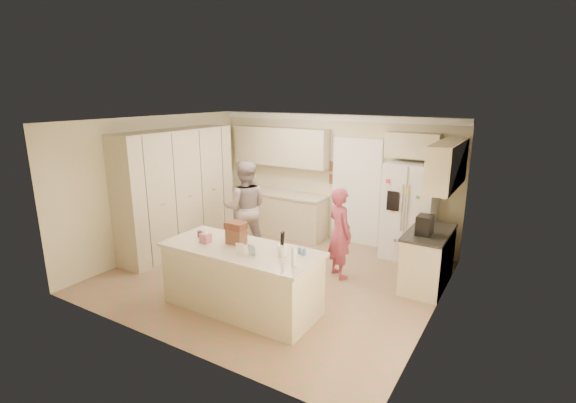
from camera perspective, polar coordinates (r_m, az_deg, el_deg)
The scene contains 41 objects.
floor at distance 7.17m, azimuth -2.16°, elevation -10.30°, with size 5.20×4.60×0.02m, color #956C56.
ceiling at distance 6.51m, azimuth -2.39°, elevation 11.09°, with size 5.20×4.60×0.02m, color white.
wall_back at distance 8.70m, azimuth 6.11°, elevation 3.22°, with size 5.20×0.02×2.60m, color beige.
wall_front at distance 5.04m, azimuth -16.86°, elevation -5.89°, with size 5.20×0.02×2.60m, color beige.
wall_left at distance 8.41m, azimuth -17.34°, elevation 2.23°, with size 0.02×4.60×2.60m, color beige.
wall_right at distance 5.78m, azimuth 20.00°, elevation -3.54°, with size 0.02×4.60×2.60m, color beige.
crown_back at distance 8.49m, azimuth 6.19°, elevation 11.32°, with size 5.20×0.08×0.12m, color white.
pantry_bank at distance 8.34m, azimuth -14.83°, elevation 1.44°, with size 0.60×2.60×2.35m, color #C2B297.
back_base_cab at distance 9.17m, azimuth -1.39°, elevation -1.63°, with size 2.20×0.60×0.88m, color #C2B297.
back_countertop at distance 9.05m, azimuth -1.44°, elevation 1.16°, with size 2.24×0.63×0.04m, color #BEAF9B.
back_upper_cab at distance 8.98m, azimuth -1.01°, elevation 7.55°, with size 2.20×0.35×0.80m, color #C2B297.
doorway_opening at distance 8.51m, azimuth 9.33°, elevation 1.13°, with size 0.90×0.06×2.10m, color black.
doorway_casing at distance 8.48m, azimuth 9.24°, elevation 1.08°, with size 1.02×0.03×2.22m, color white.
wall_frame_upper at distance 8.61m, azimuth 6.16°, elevation 4.79°, with size 0.15×0.02×0.20m, color brown.
wall_frame_lower at distance 8.66m, azimuth 6.11°, elevation 3.03°, with size 0.15×0.02×0.20m, color brown.
refrigerator at distance 7.98m, azimuth 16.34°, elevation -1.30°, with size 0.90×0.70×1.80m, color white.
fridge_seam at distance 7.65m, azimuth 15.65°, elevation -1.94°, with size 0.01×0.02×1.78m, color gray.
fridge_dispenser at distance 7.63m, azimuth 14.17°, elevation 0.07°, with size 0.22×0.03×0.35m, color black.
fridge_handle_l at distance 7.61m, azimuth 15.33°, elevation -0.83°, with size 0.02×0.02×0.85m, color silver.
fridge_handle_r at distance 7.58m, azimuth 16.06°, elevation -0.93°, with size 0.02×0.02×0.85m, color silver.
over_fridge_cab at distance 7.85m, azimuth 16.75°, elevation 7.36°, with size 0.95×0.35×0.45m, color #C2B297.
right_base_cab at distance 7.04m, azimuth 18.55°, elevation -7.59°, with size 0.60×1.20×0.88m, color #C2B297.
right_countertop at distance 6.89m, azimuth 18.77°, elevation -4.02°, with size 0.63×1.24×0.04m, color #2D2B28.
right_upper_cab at distance 6.81m, azimuth 20.98°, elevation 4.70°, with size 0.35×1.50×0.70m, color #C2B297.
coffee_maker at distance 6.66m, azimuth 18.18°, elevation -3.08°, with size 0.22×0.28×0.30m, color black.
island_base at distance 6.06m, azimuth -6.37°, elevation -10.57°, with size 2.20×0.90×0.88m, color #C2B297.
island_top at distance 5.88m, azimuth -6.49°, elevation -6.52°, with size 2.28×0.96×0.05m, color #BEAF9B.
utensil_crock at distance 5.54m, azimuth -0.81°, elevation -6.69°, with size 0.13×0.13×0.15m, color white.
tissue_box at distance 6.11m, azimuth -11.21°, elevation -4.93°, with size 0.13×0.13×0.14m, color #C86D86.
tissue_plume at distance 6.08m, azimuth -11.26°, elevation -3.95°, with size 0.08×0.08×0.08m, color white.
dollhouse_body at distance 6.00m, azimuth -7.09°, elevation -4.74°, with size 0.26×0.18×0.22m, color brown.
dollhouse_roof at distance 5.95m, azimuth -7.14°, elevation -3.29°, with size 0.28×0.20×0.10m, color #592D1E.
jam_jar at distance 6.39m, azimuth -11.97°, elevation -4.35°, with size 0.07×0.07×0.09m, color #59263F.
greeting_card_a at distance 5.61m, azimuth -6.54°, elevation -6.44°, with size 0.12×0.01×0.16m, color white.
greeting_card_b at distance 5.56m, azimuth -4.99°, elevation -6.58°, with size 0.12×0.01×0.16m, color silver.
water_bottle at distance 5.22m, azimuth 0.84°, elevation -7.53°, with size 0.07×0.07×0.24m, color silver.
shaker_salt at distance 5.60m, azimuth 1.60°, elevation -6.75°, with size 0.05×0.05×0.09m, color #3F69A4.
shaker_pepper at distance 5.57m, azimuth 2.23°, elevation -6.89°, with size 0.05×0.05×0.09m, color #3F69A4.
teen_boy at distance 7.98m, azimuth -5.87°, elevation -0.85°, with size 0.87×0.67×1.78m, color gray.
teen_girl at distance 6.97m, azimuth 7.08°, elevation -4.29°, with size 0.56×0.37×1.53m, color #A44161.
fridge_magnets at distance 7.64m, azimuth 15.63°, elevation -1.95°, with size 0.76×0.02×1.44m, color tan, non-canonical shape.
Camera 1 is at (3.57, -5.43, 3.02)m, focal length 26.00 mm.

